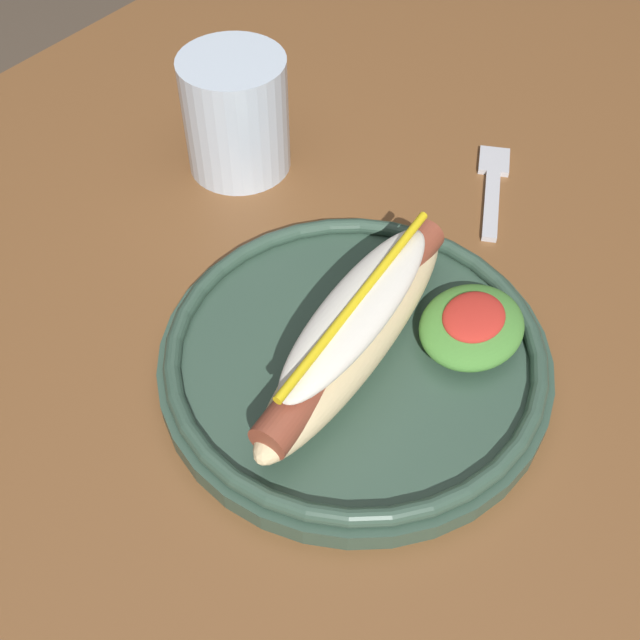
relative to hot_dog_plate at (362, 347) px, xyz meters
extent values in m
plane|color=brown|center=(0.03, 0.06, -0.76)|extent=(8.00, 8.00, 0.00)
cube|color=brown|center=(0.03, 0.06, -0.04)|extent=(1.47, 0.89, 0.04)
cylinder|color=brown|center=(0.68, 0.41, -0.41)|extent=(0.06, 0.06, 0.70)
cylinder|color=#334C3D|center=(0.00, 0.00, -0.01)|extent=(0.27, 0.27, 0.02)
torus|color=#334C3D|center=(0.00, 0.00, 0.00)|extent=(0.26, 0.26, 0.01)
ellipsoid|color=beige|center=(0.00, 0.00, 0.01)|extent=(0.23, 0.07, 0.04)
cylinder|color=brown|center=(0.00, 0.00, 0.02)|extent=(0.21, 0.05, 0.03)
ellipsoid|color=silver|center=(0.00, 0.00, 0.04)|extent=(0.18, 0.06, 0.02)
cylinder|color=yellow|center=(0.00, 0.00, 0.05)|extent=(0.18, 0.02, 0.01)
ellipsoid|color=#4C8C38|center=(0.06, -0.05, 0.01)|extent=(0.08, 0.07, 0.02)
ellipsoid|color=red|center=(0.06, -0.05, 0.02)|extent=(0.05, 0.04, 0.01)
cube|color=silver|center=(0.20, 0.01, -0.02)|extent=(0.08, 0.05, 0.00)
cube|color=silver|center=(0.26, 0.04, -0.02)|extent=(0.04, 0.04, 0.00)
cylinder|color=silver|center=(0.12, 0.22, 0.03)|extent=(0.09, 0.09, 0.10)
camera|label=1|loc=(-0.28, -0.18, 0.42)|focal=43.84mm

